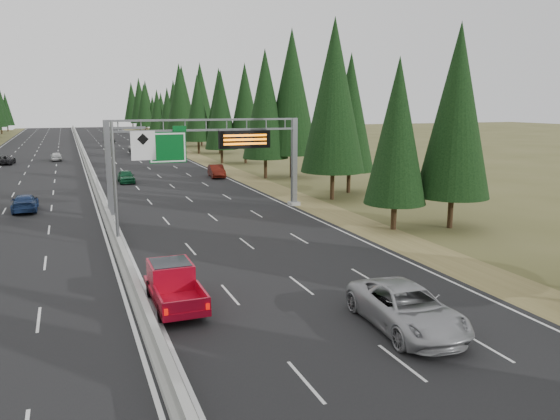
{
  "coord_description": "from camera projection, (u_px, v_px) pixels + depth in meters",
  "views": [
    {
      "loc": [
        -2.6,
        -9.74,
        9.2
      ],
      "look_at": [
        9.0,
        20.0,
        2.9
      ],
      "focal_mm": 35.0,
      "sensor_mm": 36.0,
      "label": 1
    }
  ],
  "objects": [
    {
      "name": "road",
      "position": [
        86.0,
        163.0,
        84.73
      ],
      "size": [
        32.0,
        260.0,
        0.08
      ],
      "primitive_type": "cube",
      "color": "black",
      "rests_on": "ground"
    },
    {
      "name": "shoulder_right",
      "position": [
        199.0,
        158.0,
        91.08
      ],
      "size": [
        3.6,
        260.0,
        0.06
      ],
      "primitive_type": "cube",
      "color": "olive",
      "rests_on": "ground"
    },
    {
      "name": "median_barrier",
      "position": [
        86.0,
        160.0,
        84.66
      ],
      "size": [
        0.7,
        260.0,
        0.85
      ],
      "color": "gray",
      "rests_on": "road"
    },
    {
      "name": "sign_gantry",
      "position": [
        215.0,
        150.0,
        45.66
      ],
      "size": [
        16.75,
        0.98,
        7.8
      ],
      "color": "slate",
      "rests_on": "road"
    },
    {
      "name": "hov_sign_pole",
      "position": [
        124.0,
        176.0,
        33.73
      ],
      "size": [
        2.8,
        0.5,
        8.0
      ],
      "color": "slate",
      "rests_on": "road"
    },
    {
      "name": "tree_row_right",
      "position": [
        247.0,
        101.0,
        78.48
      ],
      "size": [
        11.95,
        242.2,
        18.46
      ],
      "color": "black",
      "rests_on": "ground"
    },
    {
      "name": "silver_minivan",
      "position": [
        407.0,
        308.0,
        22.26
      ],
      "size": [
        3.33,
        6.51,
        1.76
      ],
      "primitive_type": "imported",
      "rotation": [
        0.0,
        0.0,
        -0.07
      ],
      "color": "#9A9B9F",
      "rests_on": "road"
    },
    {
      "name": "red_pickup",
      "position": [
        172.0,
        281.0,
        25.13
      ],
      "size": [
        2.01,
        5.64,
        1.84
      ],
      "color": "black",
      "rests_on": "road"
    },
    {
      "name": "car_ahead_green",
      "position": [
        126.0,
        176.0,
        63.07
      ],
      "size": [
        1.77,
        4.29,
        1.46
      ],
      "primitive_type": "imported",
      "rotation": [
        0.0,
        0.0,
        0.01
      ],
      "color": "#12502D",
      "rests_on": "road"
    },
    {
      "name": "car_ahead_dkred",
      "position": [
        217.0,
        171.0,
        67.64
      ],
      "size": [
        2.09,
        4.84,
        1.55
      ],
      "primitive_type": "imported",
      "rotation": [
        0.0,
        0.0,
        -0.1
      ],
      "color": "#4E120B",
      "rests_on": "road"
    },
    {
      "name": "car_ahead_dkgrey",
      "position": [
        137.0,
        150.0,
        96.88
      ],
      "size": [
        2.4,
        5.66,
        1.63
      ],
      "primitive_type": "imported",
      "rotation": [
        0.0,
        0.0,
        -0.02
      ],
      "color": "black",
      "rests_on": "road"
    },
    {
      "name": "car_ahead_white",
      "position": [
        137.0,
        148.0,
        101.48
      ],
      "size": [
        2.56,
        5.47,
        1.52
      ],
      "primitive_type": "imported",
      "rotation": [
        0.0,
        0.0,
        -0.01
      ],
      "color": "#B2B2B2",
      "rests_on": "road"
    },
    {
      "name": "car_ahead_far",
      "position": [
        111.0,
        140.0,
        126.78
      ],
      "size": [
        1.61,
        3.81,
        1.29
      ],
      "primitive_type": "imported",
      "rotation": [
        0.0,
        0.0,
        0.02
      ],
      "color": "black",
      "rests_on": "road"
    },
    {
      "name": "car_onc_blue",
      "position": [
        25.0,
        203.0,
        46.53
      ],
      "size": [
        2.04,
        4.97,
        1.44
      ],
      "primitive_type": "imported",
      "rotation": [
        0.0,
        0.0,
        3.15
      ],
      "color": "navy",
      "rests_on": "road"
    },
    {
      "name": "car_onc_white",
      "position": [
        56.0,
        156.0,
        87.08
      ],
      "size": [
        1.73,
        4.08,
        1.38
      ],
      "primitive_type": "imported",
      "rotation": [
        0.0,
        0.0,
        3.17
      ],
      "color": "silver",
      "rests_on": "road"
    },
    {
      "name": "car_onc_far",
      "position": [
        6.0,
        160.0,
        81.86
      ],
      "size": [
        2.6,
        5.05,
        1.36
      ],
      "primitive_type": "imported",
      "rotation": [
        0.0,
        0.0,
        3.07
      ],
      "color": "black",
      "rests_on": "road"
    }
  ]
}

